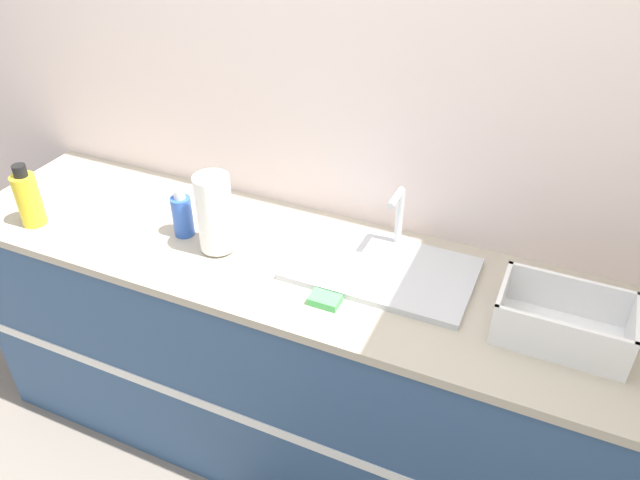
% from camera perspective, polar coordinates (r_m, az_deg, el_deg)
% --- Properties ---
extents(wall_back, '(4.74, 0.06, 2.60)m').
position_cam_1_polar(wall_back, '(2.06, 1.18, 12.11)').
color(wall_back, silver).
rests_on(wall_back, ground_plane).
extents(counter_cabinet, '(2.37, 0.62, 0.91)m').
position_cam_1_polar(counter_cabinet, '(2.29, -2.37, -10.84)').
color(counter_cabinet, '#33517A').
rests_on(counter_cabinet, ground_plane).
extents(sink, '(0.56, 0.34, 0.22)m').
position_cam_1_polar(sink, '(1.94, 5.72, -2.44)').
color(sink, silver).
rests_on(sink, counter_cabinet).
extents(paper_towel_roll, '(0.11, 0.11, 0.27)m').
position_cam_1_polar(paper_towel_roll, '(1.98, -9.61, 2.39)').
color(paper_towel_roll, '#4C4C51').
rests_on(paper_towel_roll, counter_cabinet).
extents(dish_rack, '(0.35, 0.21, 0.13)m').
position_cam_1_polar(dish_rack, '(1.80, 21.27, -7.13)').
color(dish_rack, white).
rests_on(dish_rack, counter_cabinet).
extents(bottle_yellow, '(0.08, 0.08, 0.22)m').
position_cam_1_polar(bottle_yellow, '(2.33, -25.13, 3.47)').
color(bottle_yellow, yellow).
rests_on(bottle_yellow, counter_cabinet).
extents(bottle_blue, '(0.07, 0.07, 0.17)m').
position_cam_1_polar(bottle_blue, '(2.11, -12.47, 2.26)').
color(bottle_blue, '#2D56B7').
rests_on(bottle_blue, counter_cabinet).
extents(sponge, '(0.09, 0.06, 0.02)m').
position_cam_1_polar(sponge, '(1.81, 0.45, -5.51)').
color(sponge, '#4CB259').
rests_on(sponge, counter_cabinet).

